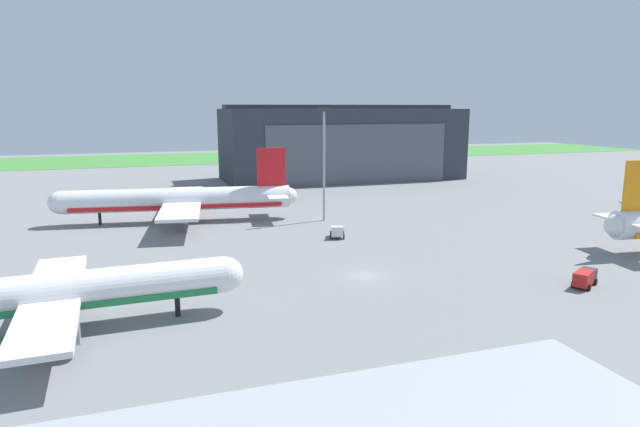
{
  "coord_description": "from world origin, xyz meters",
  "views": [
    {
      "loc": [
        -27.7,
        -63.61,
        21.77
      ],
      "look_at": [
        0.71,
        20.83,
        4.47
      ],
      "focal_mm": 30.82,
      "sensor_mm": 36.0,
      "label": 1
    }
  ],
  "objects_px": {
    "airliner_near_left": "(60,293)",
    "stair_truck": "(337,231)",
    "maintenance_hangar": "(342,144)",
    "airliner_far_right": "(178,200)",
    "apron_light_mast": "(324,156)",
    "ops_van": "(585,277)"
  },
  "relations": [
    {
      "from": "ops_van",
      "to": "maintenance_hangar",
      "type": "bearing_deg",
      "value": 85.42
    },
    {
      "from": "apron_light_mast",
      "to": "airliner_far_right",
      "type": "bearing_deg",
      "value": 164.31
    },
    {
      "from": "airliner_near_left",
      "to": "stair_truck",
      "type": "distance_m",
      "value": 48.62
    },
    {
      "from": "stair_truck",
      "to": "apron_light_mast",
      "type": "xyz_separation_m",
      "value": [
        2.61,
        14.46,
        11.43
      ]
    },
    {
      "from": "airliner_far_right",
      "to": "ops_van",
      "type": "xyz_separation_m",
      "value": [
        44.38,
        -55.88,
        -3.08
      ]
    },
    {
      "from": "stair_truck",
      "to": "ops_van",
      "type": "xyz_separation_m",
      "value": [
        20.01,
        -33.85,
        0.07
      ]
    },
    {
      "from": "maintenance_hangar",
      "to": "airliner_near_left",
      "type": "height_order",
      "value": "maintenance_hangar"
    },
    {
      "from": "maintenance_hangar",
      "to": "ops_van",
      "type": "xyz_separation_m",
      "value": [
        -8.58,
        -107.03,
        -9.6
      ]
    },
    {
      "from": "maintenance_hangar",
      "to": "airliner_far_right",
      "type": "bearing_deg",
      "value": -135.99
    },
    {
      "from": "maintenance_hangar",
      "to": "ops_van",
      "type": "height_order",
      "value": "maintenance_hangar"
    },
    {
      "from": "maintenance_hangar",
      "to": "apron_light_mast",
      "type": "xyz_separation_m",
      "value": [
        -25.97,
        -58.73,
        1.76
      ]
    },
    {
      "from": "ops_van",
      "to": "apron_light_mast",
      "type": "height_order",
      "value": "apron_light_mast"
    },
    {
      "from": "airliner_far_right",
      "to": "apron_light_mast",
      "type": "xyz_separation_m",
      "value": [
        26.98,
        -7.58,
        8.28
      ]
    },
    {
      "from": "ops_van",
      "to": "stair_truck",
      "type": "bearing_deg",
      "value": 120.59
    },
    {
      "from": "airliner_near_left",
      "to": "apron_light_mast",
      "type": "xyz_separation_m",
      "value": [
        41.99,
        42.83,
        8.65
      ]
    },
    {
      "from": "airliner_far_right",
      "to": "airliner_near_left",
      "type": "distance_m",
      "value": 52.59
    },
    {
      "from": "airliner_near_left",
      "to": "stair_truck",
      "type": "xyz_separation_m",
      "value": [
        39.38,
        28.37,
        -2.78
      ]
    },
    {
      "from": "maintenance_hangar",
      "to": "airliner_far_right",
      "type": "height_order",
      "value": "maintenance_hangar"
    },
    {
      "from": "airliner_near_left",
      "to": "stair_truck",
      "type": "relative_size",
      "value": 9.32
    },
    {
      "from": "airliner_near_left",
      "to": "stair_truck",
      "type": "bearing_deg",
      "value": 35.77
    },
    {
      "from": "ops_van",
      "to": "apron_light_mast",
      "type": "xyz_separation_m",
      "value": [
        -17.4,
        48.3,
        11.36
      ]
    },
    {
      "from": "stair_truck",
      "to": "apron_light_mast",
      "type": "bearing_deg",
      "value": 79.78
    }
  ]
}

